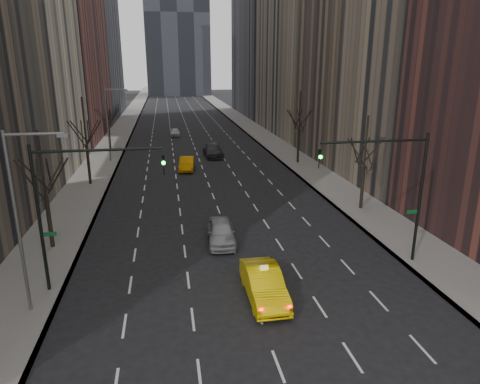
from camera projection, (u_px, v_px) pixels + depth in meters
name	position (u px, v px, depth m)	size (l,w,h in m)	color
sidewalk_left	(121.00, 132.00, 77.86)	(4.50, 320.00, 0.15)	slate
sidewalk_right	(252.00, 128.00, 81.88)	(4.50, 320.00, 0.15)	slate
tree_lw_b	(46.00, 196.00, 27.80)	(3.36, 3.50, 7.82)	black
tree_lw_c	(87.00, 146.00, 42.80)	(3.36, 3.50, 8.74)	black
tree_lw_d	(109.00, 126.00, 59.92)	(3.36, 3.50, 7.36)	black
tree_rw_b	(364.00, 167.00, 35.51)	(3.36, 3.50, 7.82)	black
tree_rw_c	(299.00, 131.00, 52.40)	(3.36, 3.50, 8.74)	black
traffic_mast_left	(71.00, 194.00, 22.10)	(6.69, 0.39, 8.00)	black
traffic_mast_right	(396.00, 179.00, 25.08)	(6.69, 0.39, 8.00)	black
streetlight_near	(23.00, 206.00, 19.89)	(2.83, 0.22, 9.00)	slate
streetlight_far	(110.00, 117.00, 52.91)	(2.83, 0.22, 9.00)	slate
taxi_sedan	(264.00, 284.00, 22.49)	(1.78, 5.10, 1.68)	yellow
silver_sedan_ahead	(221.00, 232.00, 29.58)	(1.88, 4.67, 1.59)	#989BA0
far_taxi	(187.00, 163.00, 49.99)	(1.62, 4.64, 1.53)	orange
far_suv_grey	(213.00, 150.00, 57.29)	(2.31, 5.67, 1.65)	#2B2C30
far_car_white	(175.00, 132.00, 73.61)	(1.57, 3.89, 1.33)	silver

